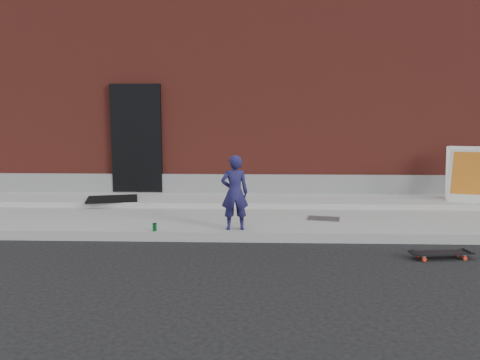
{
  "coord_description": "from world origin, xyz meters",
  "views": [
    {
      "loc": [
        -0.09,
        -6.76,
        1.88
      ],
      "look_at": [
        -0.36,
        0.8,
        0.83
      ],
      "focal_mm": 35.0,
      "sensor_mm": 36.0,
      "label": 1
    }
  ],
  "objects_px": {
    "soda_can": "(155,227)",
    "child": "(235,193)",
    "skateboard": "(441,253)",
    "pizza_sign": "(465,174)"
  },
  "relations": [
    {
      "from": "pizza_sign",
      "to": "soda_can",
      "type": "xyz_separation_m",
      "value": [
        -5.49,
        -2.13,
        -0.56
      ]
    },
    {
      "from": "soda_can",
      "to": "child",
      "type": "bearing_deg",
      "value": 7.13
    },
    {
      "from": "pizza_sign",
      "to": "soda_can",
      "type": "relative_size",
      "value": 8.57
    },
    {
      "from": "soda_can",
      "to": "pizza_sign",
      "type": "bearing_deg",
      "value": 21.23
    },
    {
      "from": "child",
      "to": "skateboard",
      "type": "bearing_deg",
      "value": 154.91
    },
    {
      "from": "pizza_sign",
      "to": "soda_can",
      "type": "distance_m",
      "value": 5.92
    },
    {
      "from": "skateboard",
      "to": "soda_can",
      "type": "relative_size",
      "value": 6.73
    },
    {
      "from": "pizza_sign",
      "to": "child",
      "type": "bearing_deg",
      "value": -155.2
    },
    {
      "from": "child",
      "to": "soda_can",
      "type": "relative_size",
      "value": 9.31
    },
    {
      "from": "skateboard",
      "to": "pizza_sign",
      "type": "relative_size",
      "value": 0.79
    }
  ]
}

